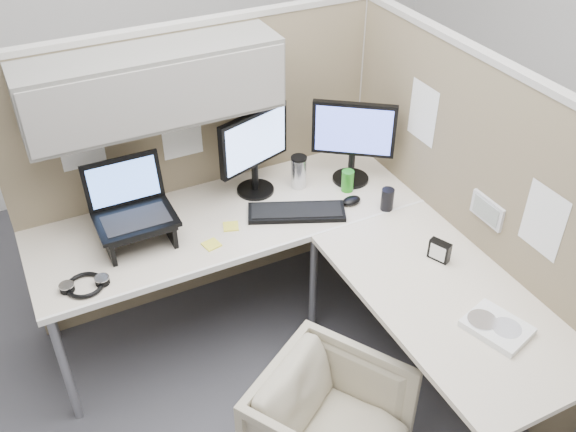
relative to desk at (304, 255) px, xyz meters
name	(u,v)px	position (x,y,z in m)	size (l,w,h in m)	color
ground	(292,377)	(-0.12, -0.13, -0.69)	(4.50, 4.50, 0.00)	#3A3A3F
partition_back	(181,132)	(-0.34, 0.70, 0.41)	(2.00, 0.36, 1.63)	#847356
partition_right	(462,213)	(0.78, -0.19, 0.13)	(0.07, 2.03, 1.63)	#847356
desk	(304,255)	(0.00, 0.00, 0.00)	(2.00, 1.98, 0.73)	beige
office_chair	(331,423)	(-0.20, -0.65, -0.39)	(0.58, 0.54, 0.60)	beige
monitor_left	(254,147)	(-0.01, 0.55, 0.32)	(0.43, 0.20, 0.47)	black
monitor_right	(353,136)	(0.51, 0.42, 0.32)	(0.38, 0.29, 0.47)	black
laptop_station	(134,215)	(-0.69, 0.42, 0.19)	(0.37, 0.32, 0.39)	black
keyboard	(297,212)	(0.09, 0.27, 0.05)	(0.50, 0.17, 0.02)	black
mouse	(352,201)	(0.40, 0.22, 0.06)	(0.11, 0.07, 0.04)	black
travel_mug	(299,172)	(0.22, 0.49, 0.14)	(0.09, 0.09, 0.18)	silver
soda_can_green	(387,199)	(0.53, 0.10, 0.10)	(0.07, 0.07, 0.12)	black
soda_can_silver	(348,181)	(0.44, 0.34, 0.10)	(0.07, 0.07, 0.12)	#268C1E
sticky_note_d	(231,226)	(-0.25, 0.31, 0.05)	(0.08, 0.08, 0.01)	yellow
sticky_note_a	(211,245)	(-0.39, 0.22, 0.05)	(0.08, 0.08, 0.01)	yellow
headphones	(85,285)	(-1.00, 0.19, 0.06)	(0.21, 0.19, 0.03)	black
paper_stack	(497,327)	(0.46, -0.82, 0.06)	(0.26, 0.30, 0.03)	white
desk_clock	(439,251)	(0.53, -0.35, 0.09)	(0.08, 0.11, 0.10)	black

